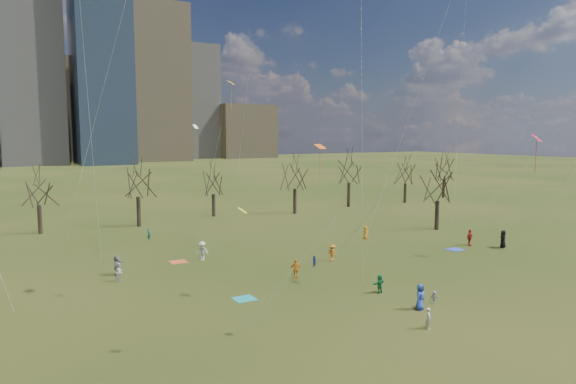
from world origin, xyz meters
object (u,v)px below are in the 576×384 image
blanket_crimson (178,262)px  person_1 (428,318)px  person_0 (420,297)px  person_4 (296,269)px  blanket_teal (244,299)px  blanket_navy (455,250)px

blanket_crimson → person_1: size_ratio=1.15×
person_0 → person_1: 3.65m
person_4 → blanket_teal: bearing=60.0°
blanket_navy → person_4: 20.69m
blanket_teal → person_4: (6.20, 2.72, 0.84)m
blanket_teal → blanket_navy: bearing=7.8°
blanket_navy → blanket_crimson: 29.25m
blanket_navy → person_1: 24.46m
blanket_crimson → person_0: bearing=-64.7°
blanket_navy → person_1: size_ratio=1.15×
person_0 → person_1: (-2.16, -2.93, -0.24)m
blanket_navy → blanket_crimson: same height
blanket_teal → person_0: size_ratio=0.86×
blanket_navy → blanket_crimson: bearing=160.3°
blanket_crimson → person_0: size_ratio=0.86×
blanket_teal → person_0: bearing=-40.9°
blanket_teal → person_4: person_4 is taller
person_0 → person_1: bearing=-150.0°
person_1 → person_4: bearing=41.8°
blanket_navy → person_1: person_1 is taller
person_1 → person_4: size_ratio=0.82×
blanket_teal → blanket_navy: (26.85, 3.66, 0.00)m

